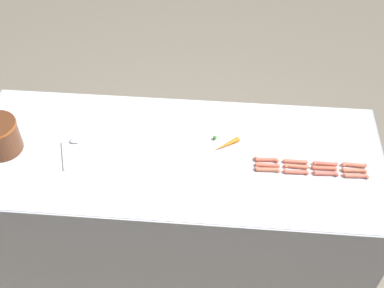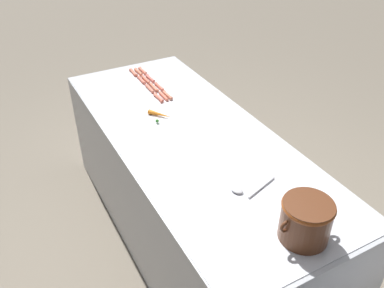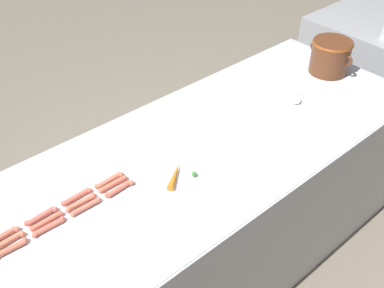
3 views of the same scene
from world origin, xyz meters
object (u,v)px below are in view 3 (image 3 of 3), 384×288
hot_dog_4 (7,242)px  hot_dog_9 (49,227)px  back_cabinet (371,80)px  serving_spoon (292,97)px  hot_dog_7 (113,184)px  hot_dog_0 (2,237)px  hot_dog_11 (119,189)px  carrot (176,175)px  hot_dog_10 (86,207)px  bean_pot (331,55)px  hot_dog_3 (109,180)px  hot_dog_2 (77,197)px  hot_dog_6 (81,203)px  hot_dog_1 (41,216)px  hot_dog_8 (10,249)px  hot_dog_5 (47,221)px

hot_dog_4 → hot_dog_9: size_ratio=1.00×
back_cabinet → serving_spoon: size_ratio=3.45×
hot_dog_7 → hot_dog_9: size_ratio=1.00×
hot_dog_0 → hot_dog_11: 0.49m
hot_dog_0 → carrot: carrot is taller
hot_dog_10 → carrot: 0.41m
hot_dog_9 → serving_spoon: 1.44m
carrot → bean_pot: bearing=95.5°
hot_dog_4 → hot_dog_10: same height
hot_dog_3 → carrot: bearing=54.3°
hot_dog_2 → hot_dog_9: bearing=-66.1°
hot_dog_6 → hot_dog_4: bearing=-90.8°
hot_dog_0 → bean_pot: size_ratio=0.49×
hot_dog_1 → hot_dog_3: same height
hot_dog_2 → back_cabinet: bearing=91.0°
bean_pot → back_cabinet: bearing=96.8°
hot_dog_4 → hot_dog_0: bearing=-173.7°
hot_dog_8 → hot_dog_4: bearing=171.2°
hot_dog_3 → serving_spoon: bearing=85.2°
hot_dog_2 → hot_dog_7: bearing=77.0°
hot_dog_0 → hot_dog_6: (0.04, 0.32, 0.00)m
hot_dog_10 → hot_dog_4: bearing=-97.0°
hot_dog_0 → hot_dog_10: bearing=76.6°
hot_dog_2 → serving_spoon: 1.28m
hot_dog_2 → hot_dog_10: (0.08, -0.00, 0.00)m
hot_dog_2 → hot_dog_5: (0.04, -0.16, 0.00)m
hot_dog_2 → hot_dog_1: bearing=-89.1°
hot_dog_6 → hot_dog_0: bearing=-97.5°
hot_dog_3 → hot_dog_6: 0.16m
hot_dog_0 → serving_spoon: size_ratio=0.53×
hot_dog_7 → bean_pot: bearing=89.4°
back_cabinet → hot_dog_3: 2.34m
back_cabinet → hot_dog_1: bearing=-89.0°
hot_dog_0 → hot_dog_2: same height
hot_dog_4 → hot_dog_7: size_ratio=1.00×
hot_dog_0 → hot_dog_4: same height
hot_dog_10 → bean_pot: (-0.02, 1.66, 0.10)m
hot_dog_7 → hot_dog_8: 0.48m
hot_dog_1 → hot_dog_11: same height
hot_dog_2 → bean_pot: 1.67m
hot_dog_6 → hot_dog_10: bearing=4.4°
carrot → hot_dog_7: bearing=-120.3°
hot_dog_7 → serving_spoon: 1.12m
hot_dog_10 → hot_dog_5: bearing=-102.7°
back_cabinet → hot_dog_1: 2.66m
hot_dog_4 → hot_dog_11: size_ratio=1.00×
hot_dog_2 → hot_dog_7: same height
hot_dog_7 → bean_pot: 1.51m
hot_dog_11 → carrot: 0.25m
hot_dog_4 → hot_dog_1: bearing=102.2°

